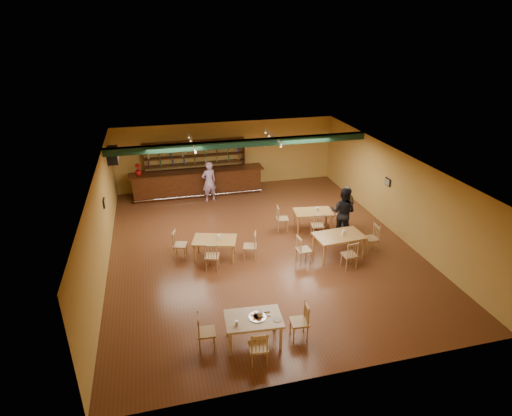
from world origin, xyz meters
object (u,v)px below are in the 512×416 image
object	(u,v)px
patron_bar	(209,182)
patron_right_a	(343,212)
dining_table_c	(215,249)
near_table	(254,330)
dining_table_d	(338,246)
dining_table_b	(313,220)
bar_counter	(198,183)

from	to	relation	value
patron_bar	patron_right_a	distance (m)	5.99
dining_table_c	near_table	bearing A→B (deg)	-69.69
dining_table_c	patron_bar	distance (m)	4.84
dining_table_c	patron_bar	xyz separation A→B (m)	(0.52, 4.78, 0.53)
near_table	patron_right_a	size ratio (longest dim) A/B	0.73
dining_table_d	patron_bar	bearing A→B (deg)	117.11
dining_table_b	patron_right_a	bearing A→B (deg)	-37.60
bar_counter	near_table	distance (m)	9.74
dining_table_d	near_table	xyz separation A→B (m)	(-3.64, -3.26, -0.03)
bar_counter	patron_bar	distance (m)	0.97
dining_table_b	near_table	world-z (taller)	near_table
near_table	patron_bar	world-z (taller)	patron_bar
dining_table_d	bar_counter	bearing A→B (deg)	116.45
patron_right_a	near_table	bearing A→B (deg)	88.61
dining_table_b	dining_table_d	xyz separation A→B (m)	(0.07, -2.12, 0.04)
bar_counter	patron_bar	xyz separation A→B (m)	(0.40, -0.83, 0.31)
dining_table_b	patron_bar	size ratio (longest dim) A/B	0.79
bar_counter	dining_table_c	world-z (taller)	bar_counter
dining_table_b	patron_bar	world-z (taller)	patron_bar
bar_counter	patron_bar	bearing A→B (deg)	-64.40
bar_counter	dining_table_c	xyz separation A→B (m)	(-0.12, -5.61, -0.22)
bar_counter	dining_table_c	size ratio (longest dim) A/B	4.24
dining_table_b	patron_bar	bearing A→B (deg)	140.73
bar_counter	dining_table_c	bearing A→B (deg)	-91.26
dining_table_d	dining_table_c	bearing A→B (deg)	163.53
dining_table_d	patron_right_a	world-z (taller)	patron_right_a
dining_table_c	dining_table_b	bearing A→B (deg)	34.41
near_table	patron_right_a	xyz separation A→B (m)	(4.38, 4.58, 0.56)
dining_table_b	near_table	bearing A→B (deg)	-116.21
patron_right_a	patron_bar	bearing A→B (deg)	-4.05
near_table	patron_bar	xyz separation A→B (m)	(0.24, 8.92, 0.52)
bar_counter	patron_right_a	xyz separation A→B (m)	(4.53, -5.16, 0.35)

